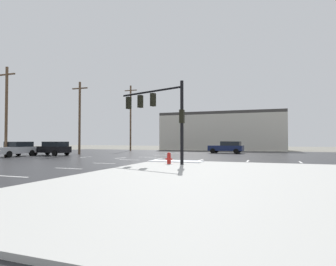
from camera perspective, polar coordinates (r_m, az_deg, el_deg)
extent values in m
plane|color=slate|center=(26.68, -5.99, -5.26)|extent=(120.00, 120.00, 0.00)
cube|color=#232326|center=(26.67, -5.99, -5.24)|extent=(44.00, 44.00, 0.02)
cube|color=#B2B2AD|center=(12.15, 22.17, -9.35)|extent=(18.00, 18.00, 0.14)
cube|color=white|center=(21.10, 1.65, -5.80)|extent=(4.00, 1.60, 0.06)
cube|color=silver|center=(15.33, -29.40, -7.79)|extent=(2.00, 0.15, 0.01)
cube|color=silver|center=(18.19, -19.79, -6.87)|extent=(2.00, 0.15, 0.01)
cube|color=silver|center=(21.43, -12.96, -6.09)|extent=(2.00, 0.15, 0.01)
cube|color=silver|center=(24.89, -7.98, -5.47)|extent=(2.00, 0.15, 0.01)
cube|color=silver|center=(28.49, -4.25, -4.98)|extent=(2.00, 0.15, 0.01)
cube|color=silver|center=(32.18, -1.36, -4.58)|extent=(2.00, 0.15, 0.01)
cube|color=silver|center=(35.94, 0.92, -4.26)|extent=(2.00, 0.15, 0.01)
cube|color=silver|center=(39.75, 2.77, -4.00)|extent=(2.00, 0.15, 0.01)
cube|color=silver|center=(43.59, 4.29, -3.77)|extent=(2.00, 0.15, 0.01)
cube|color=silver|center=(38.06, -31.31, -3.89)|extent=(0.15, 2.00, 0.01)
cube|color=silver|center=(35.05, -27.17, -4.17)|extent=(0.15, 2.00, 0.01)
cube|color=silver|center=(32.26, -22.28, -4.46)|extent=(0.15, 2.00, 0.01)
cube|color=silver|center=(29.75, -16.51, -4.77)|extent=(0.15, 2.00, 0.01)
cube|color=silver|center=(27.59, -9.75, -5.08)|extent=(0.15, 2.00, 0.01)
cube|color=silver|center=(25.88, -1.97, -5.33)|extent=(0.15, 2.00, 0.01)
cube|color=silver|center=(24.70, 6.74, -5.51)|extent=(0.15, 2.00, 0.01)
cube|color=silver|center=(24.13, 16.09, -5.55)|extent=(0.15, 2.00, 0.01)
cube|color=silver|center=(24.22, 25.62, -5.45)|extent=(0.15, 2.00, 0.01)
cube|color=silver|center=(21.62, -2.16, -6.09)|extent=(0.45, 7.00, 0.01)
cylinder|color=black|center=(18.47, 2.87, 2.17)|extent=(0.22, 0.22, 5.59)
cylinder|color=black|center=(20.68, -3.70, 8.47)|extent=(5.56, 2.23, 0.14)
cube|color=black|center=(20.38, -3.10, 6.84)|extent=(0.39, 0.44, 0.95)
sphere|color=#19D833|center=(20.53, -3.43, 7.58)|extent=(0.20, 0.20, 0.20)
cube|color=black|center=(21.30, -5.71, 6.48)|extent=(0.39, 0.44, 0.95)
sphere|color=#19D833|center=(21.46, -6.00, 7.19)|extent=(0.20, 0.20, 0.20)
cube|color=black|center=(22.27, -8.09, 6.14)|extent=(0.39, 0.44, 0.95)
sphere|color=#19D833|center=(22.43, -8.36, 6.82)|extent=(0.20, 0.20, 0.20)
cube|color=black|center=(18.50, 2.87, 3.42)|extent=(0.28, 0.36, 0.90)
cylinder|color=red|center=(19.01, 0.20, -5.46)|extent=(0.26, 0.26, 0.60)
sphere|color=red|center=(18.98, 0.19, -4.35)|extent=(0.25, 0.25, 0.25)
cylinder|color=red|center=(19.07, -0.32, -5.36)|extent=(0.12, 0.11, 0.11)
cylinder|color=red|center=(18.95, 0.71, -5.38)|extent=(0.12, 0.11, 0.11)
cube|color=beige|center=(51.15, 11.09, 0.03)|extent=(21.38, 8.00, 6.20)
cube|color=#3F3D3A|center=(51.35, 11.08, 3.77)|extent=(21.38, 8.00, 0.50)
cube|color=black|center=(34.66, -22.92, -3.13)|extent=(4.64, 2.17, 0.70)
cube|color=black|center=(34.15, -22.14, -2.11)|extent=(2.61, 1.86, 0.55)
cylinder|color=black|center=(35.22, -25.70, -3.64)|extent=(0.68, 0.27, 0.66)
cylinder|color=black|center=(36.40, -23.52, -3.59)|extent=(0.68, 0.27, 0.66)
cylinder|color=black|center=(32.94, -22.27, -3.83)|extent=(0.68, 0.27, 0.66)
cylinder|color=black|center=(34.20, -20.07, -3.76)|extent=(0.68, 0.27, 0.66)
sphere|color=white|center=(35.93, -25.98, -3.03)|extent=(0.18, 0.18, 0.18)
sphere|color=white|center=(36.68, -24.59, -3.01)|extent=(0.18, 0.18, 0.18)
cube|color=#141E47|center=(37.85, 11.78, -3.07)|extent=(4.64, 2.18, 0.70)
cube|color=black|center=(37.69, 12.78, -2.12)|extent=(2.61, 1.86, 0.55)
cylinder|color=black|center=(37.35, 9.19, -3.64)|extent=(0.68, 0.28, 0.66)
cylinder|color=black|center=(39.09, 9.88, -3.54)|extent=(0.68, 0.28, 0.66)
cylinder|color=black|center=(36.67, 13.82, -3.65)|extent=(0.68, 0.28, 0.66)
cylinder|color=black|center=(38.44, 14.31, -3.55)|extent=(0.68, 0.28, 0.66)
sphere|color=white|center=(37.83, 8.33, -3.08)|extent=(0.18, 0.18, 0.18)
sphere|color=white|center=(38.94, 8.81, -3.03)|extent=(0.18, 0.18, 0.18)
cube|color=#B7BABF|center=(33.85, -29.09, -3.10)|extent=(2.10, 4.61, 0.70)
cube|color=black|center=(34.31, -28.28, -2.04)|extent=(1.82, 2.58, 0.55)
cylinder|color=black|center=(32.14, -29.88, -3.80)|extent=(0.26, 0.67, 0.66)
cylinder|color=black|center=(34.35, -26.22, -3.69)|extent=(0.26, 0.67, 0.66)
cylinder|color=black|center=(35.58, -28.39, -3.58)|extent=(0.26, 0.67, 0.66)
sphere|color=white|center=(31.90, -31.14, -3.18)|extent=(0.18, 0.18, 0.18)
cylinder|color=brown|center=(33.76, -30.29, 3.79)|extent=(0.28, 0.28, 9.49)
cube|color=brown|center=(34.34, -30.20, 10.36)|extent=(2.20, 0.14, 0.14)
cylinder|color=brown|center=(36.19, -17.71, 2.94)|extent=(0.28, 0.28, 9.02)
cube|color=brown|center=(36.66, -17.67, 8.74)|extent=(2.20, 0.14, 0.14)
cylinder|color=brown|center=(46.35, -7.70, 3.04)|extent=(0.28, 0.28, 10.83)
cube|color=brown|center=(46.94, -7.68, 8.67)|extent=(2.20, 0.14, 0.14)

